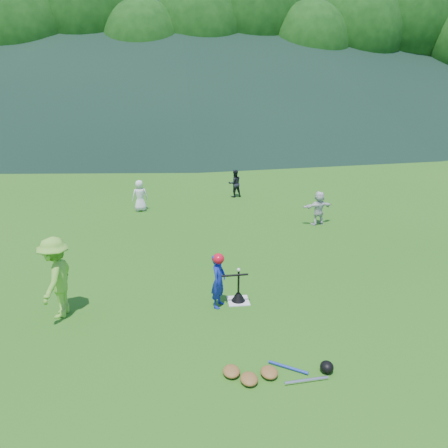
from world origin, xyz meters
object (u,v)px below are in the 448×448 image
home_plate (238,301)px  fielder_a (140,196)px  equipment_pile (270,373)px  batter_child (219,281)px  fielder_d (319,208)px  batting_tee (238,296)px  fielder_b (235,183)px  adult_coach (56,278)px

home_plate → fielder_a: fielder_a is taller
equipment_pile → batter_child: bearing=103.4°
home_plate → fielder_d: size_ratio=0.41×
fielder_a → batting_tee: fielder_a is taller
home_plate → equipment_pile: bearing=-87.2°
batter_child → fielder_d: (3.76, 4.84, -0.02)m
batter_child → batting_tee: bearing=-44.9°
fielder_d → fielder_b: bearing=-71.2°
batting_tee → equipment_pile: batting_tee is taller
batter_child → home_plate: bearing=-44.9°
fielder_a → batting_tee: (2.45, -6.93, -0.43)m
fielder_d → batting_tee: 5.77m
fielder_d → batter_child: bearing=40.4°
home_plate → fielder_a: bearing=109.4°
equipment_pile → home_plate: bearing=92.8°
fielder_a → batter_child: bearing=96.7°
home_plate → fielder_a: 7.37m
fielder_b → fielder_a: bearing=10.0°
fielder_d → equipment_pile: size_ratio=0.61×
home_plate → batter_child: bearing=-162.2°
fielder_b → fielder_d: bearing=108.5°
home_plate → fielder_d: 5.78m
fielder_d → batting_tee: size_ratio=1.62×
fielder_b → fielder_d: fielder_d is taller
fielder_a → fielder_d: fielder_a is taller
fielder_a → fielder_d: 6.19m
adult_coach → fielder_d: size_ratio=1.50×
batter_child → fielder_d: bearing=-10.5°
fielder_b → batting_tee: bearing=70.2°
adult_coach → fielder_b: (4.78, 8.50, -0.29)m
home_plate → fielder_b: (1.15, 8.38, 0.53)m
fielder_d → equipment_pile: bearing=54.3°
fielder_a → batting_tee: 7.36m
adult_coach → fielder_d: adult_coach is taller
home_plate → batter_child: batter_child is taller
adult_coach → batter_child: bearing=97.9°
adult_coach → equipment_pile: 4.51m
adult_coach → batting_tee: (3.63, 0.11, -0.70)m
home_plate → adult_coach: (-3.63, -0.11, 0.82)m
batter_child → batting_tee: size_ratio=1.70×
adult_coach → fielder_b: 9.75m
home_plate → fielder_a: (-2.45, 6.93, 0.54)m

